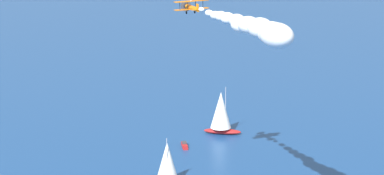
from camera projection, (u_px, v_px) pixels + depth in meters
The scene contains 5 objects.
sailboat_far_port at pixel (221, 112), 202.90m from camera, with size 10.37×6.62×12.89m.
sailboat_trailing at pixel (167, 162), 166.62m from camera, with size 4.94×8.50×10.76m.
motorboat_outer_ring_d at pixel (185, 146), 192.80m from camera, with size 1.65×5.26×1.51m.
biplane_lead at pixel (191, 7), 154.22m from camera, with size 7.26×7.07×3.57m.
smoke_trail_lead at pixel (259, 29), 127.41m from camera, with size 14.43×34.90×4.23m.
Camera 1 is at (-7.70, -153.29, 59.72)m, focal length 71.71 mm.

